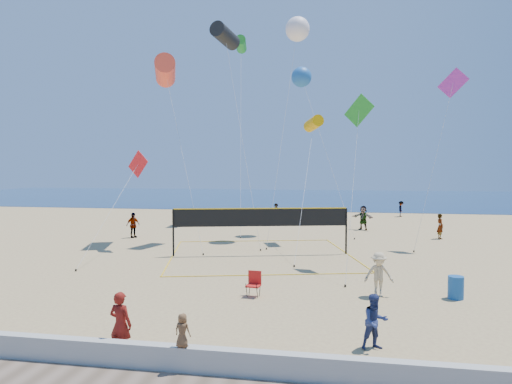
% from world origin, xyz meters
% --- Properties ---
extents(ground, '(120.00, 120.00, 0.00)m').
position_xyz_m(ground, '(0.00, 0.00, 0.00)').
color(ground, tan).
rests_on(ground, ground).
extents(ocean, '(140.00, 50.00, 0.03)m').
position_xyz_m(ocean, '(0.00, 62.00, 0.01)').
color(ocean, navy).
rests_on(ocean, ground).
extents(seawall, '(32.00, 0.30, 0.60)m').
position_xyz_m(seawall, '(0.00, -3.00, 0.30)').
color(seawall, '#AEAEAA').
rests_on(seawall, ground).
extents(woman, '(0.67, 0.49, 1.68)m').
position_xyz_m(woman, '(-2.14, -2.53, 0.84)').
color(woman, maroon).
rests_on(woman, ground).
extents(toddler, '(0.43, 0.32, 0.80)m').
position_xyz_m(toddler, '(-0.32, -3.07, 1.00)').
color(toddler, brown).
rests_on(toddler, seawall).
extents(bystander_a, '(0.87, 0.78, 1.47)m').
position_xyz_m(bystander_a, '(4.22, -0.87, 0.74)').
color(bystander_a, navy).
rests_on(bystander_a, ground).
extents(bystander_b, '(1.11, 0.70, 1.65)m').
position_xyz_m(bystander_b, '(4.77, 4.27, 0.83)').
color(bystander_b, tan).
rests_on(bystander_b, ground).
extents(far_person_0, '(0.90, 1.09, 1.73)m').
position_xyz_m(far_person_0, '(-10.56, 16.13, 0.87)').
color(far_person_0, gray).
rests_on(far_person_0, ground).
extents(far_person_1, '(1.79, 1.31, 1.87)m').
position_xyz_m(far_person_1, '(5.24, 22.99, 0.94)').
color(far_person_1, gray).
rests_on(far_person_1, ground).
extents(far_person_2, '(0.52, 0.68, 1.69)m').
position_xyz_m(far_person_2, '(10.10, 19.24, 0.85)').
color(far_person_2, gray).
rests_on(far_person_2, ground).
extents(far_person_3, '(0.93, 0.78, 1.70)m').
position_xyz_m(far_person_3, '(-1.95, 26.24, 0.85)').
color(far_person_3, gray).
rests_on(far_person_3, ground).
extents(far_person_4, '(0.67, 1.05, 1.54)m').
position_xyz_m(far_person_4, '(9.47, 33.47, 0.77)').
color(far_person_4, gray).
rests_on(far_person_4, ground).
extents(camp_chair, '(0.55, 0.67, 1.03)m').
position_xyz_m(camp_chair, '(0.18, 3.48, 0.52)').
color(camp_chair, red).
rests_on(camp_chair, ground).
extents(trash_barrel, '(0.56, 0.56, 0.83)m').
position_xyz_m(trash_barrel, '(7.52, 4.44, 0.42)').
color(trash_barrel, '#164D93').
rests_on(trash_barrel, ground).
extents(volleyball_net, '(11.80, 11.69, 2.60)m').
position_xyz_m(volleyball_net, '(-0.88, 11.49, 1.80)').
color(volleyball_net, black).
rests_on(volleyball_net, ground).
extents(kite_0, '(4.89, 5.89, 11.85)m').
position_xyz_m(kite_0, '(-7.71, 15.07, 11.01)').
color(kite_0, '#FF472E').
rests_on(kite_0, ground).
extents(kite_1, '(3.69, 4.62, 13.97)m').
position_xyz_m(kite_1, '(-3.98, 16.02, 13.29)').
color(kite_1, black).
rests_on(kite_1, ground).
extents(kite_2, '(1.41, 8.91, 8.14)m').
position_xyz_m(kite_2, '(1.69, 16.61, 7.63)').
color(kite_2, '#D79B03').
rests_on(kite_2, ground).
extents(kite_3, '(1.54, 6.42, 5.83)m').
position_xyz_m(kite_3, '(-8.32, 11.83, 4.77)').
color(kite_3, red).
rests_on(kite_3, ground).
extents(kite_4, '(1.41, 4.72, 8.35)m').
position_xyz_m(kite_4, '(4.19, 9.43, 7.15)').
color(kite_4, green).
rests_on(kite_4, ground).
extents(kite_5, '(3.24, 2.36, 10.68)m').
position_xyz_m(kite_5, '(9.80, 15.70, 9.32)').
color(kite_5, '#BA2DA9').
rests_on(kite_5, ground).
extents(kite_6, '(2.36, 6.24, 15.03)m').
position_xyz_m(kite_6, '(0.48, 18.42, 14.20)').
color(kite_6, white).
rests_on(kite_6, ground).
extents(kite_7, '(4.77, 3.53, 12.13)m').
position_xyz_m(kite_7, '(0.60, 20.55, 11.39)').
color(kite_7, '#1F5EAE').
rests_on(kite_7, ground).
extents(kite_8, '(2.41, 9.89, 16.00)m').
position_xyz_m(kite_8, '(-5.01, 25.90, 15.40)').
color(kite_8, green).
rests_on(kite_8, ground).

